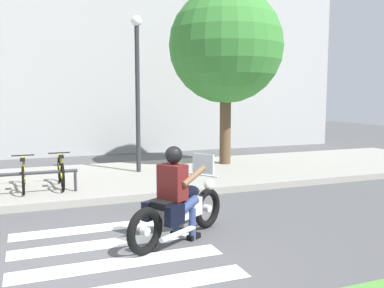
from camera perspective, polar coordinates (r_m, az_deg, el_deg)
name	(u,v)px	position (r m, az deg, el deg)	size (l,w,h in m)	color
ground_plane	(92,267)	(5.79, -13.25, -15.83)	(48.00, 48.00, 0.00)	#4C4C4F
sidewalk	(60,183)	(10.83, -17.32, -5.02)	(24.00, 4.40, 0.15)	gray
crosswalk_stripe_2	(120,263)	(5.84, -9.69, -15.49)	(2.80, 0.40, 0.01)	white
crosswalk_stripe_3	(109,243)	(6.58, -11.16, -12.97)	(2.80, 0.40, 0.01)	white
crosswalk_stripe_4	(100,228)	(7.33, -12.31, -10.95)	(2.80, 0.40, 0.01)	white
motorcycle	(180,210)	(6.49, -1.69, -8.84)	(1.91, 1.24, 1.25)	black
rider	(176,187)	(6.34, -2.15, -5.76)	(0.77, 0.72, 1.45)	#591919
bicycle_4	(23,175)	(9.90, -21.72, -3.84)	(0.48, 1.66, 0.72)	black
bicycle_5	(61,172)	(9.92, -17.21, -3.60)	(0.48, 1.59, 0.75)	black
street_lamp	(137,81)	(11.36, -7.35, 8.44)	(0.28, 0.28, 4.25)	#2D2D33
tree_near_rack	(226,46)	(12.77, 4.59, 12.95)	(3.35, 3.35, 5.31)	brown
building_backdrop	(43,25)	(16.51, -19.40, 14.83)	(24.00, 1.20, 9.35)	#A9A9A9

